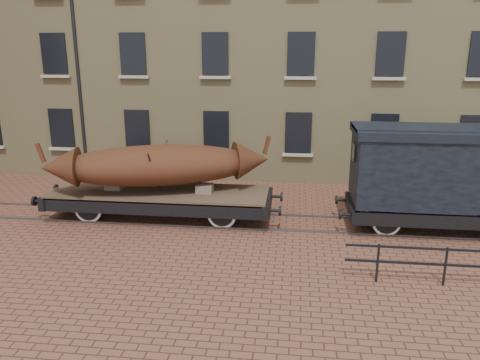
# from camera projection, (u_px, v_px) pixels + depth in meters

# --- Properties ---
(ground) EXTENTS (90.00, 90.00, 0.00)m
(ground) POSITION_uv_depth(u_px,v_px,m) (266.00, 222.00, 15.62)
(ground) COLOR brown
(warehouse_cream) EXTENTS (40.00, 10.19, 14.00)m
(warehouse_cream) POSITION_uv_depth(u_px,v_px,m) (343.00, 19.00, 22.93)
(warehouse_cream) COLOR tan
(warehouse_cream) RESTS_ON ground
(rail_track) EXTENTS (30.00, 1.52, 0.06)m
(rail_track) POSITION_uv_depth(u_px,v_px,m) (266.00, 221.00, 15.61)
(rail_track) COLOR #59595E
(rail_track) RESTS_ON ground
(flatcar_wagon) EXTENTS (8.28, 2.25, 1.25)m
(flatcar_wagon) POSITION_uv_depth(u_px,v_px,m) (160.00, 196.00, 15.83)
(flatcar_wagon) COLOR #4B3F2A
(flatcar_wagon) RESTS_ON ground
(iron_boat) EXTENTS (7.51, 3.87, 1.78)m
(iron_boat) POSITION_uv_depth(u_px,v_px,m) (159.00, 165.00, 15.53)
(iron_boat) COLOR #4E2313
(iron_boat) RESTS_ON flatcar_wagon
(goods_van) EXTENTS (6.40, 2.33, 3.31)m
(goods_van) POSITION_uv_depth(u_px,v_px,m) (445.00, 167.00, 14.43)
(goods_van) COLOR black
(goods_van) RESTS_ON ground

